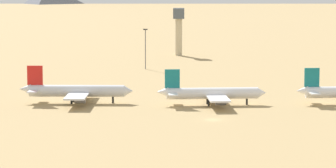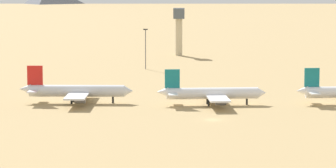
% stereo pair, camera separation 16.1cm
% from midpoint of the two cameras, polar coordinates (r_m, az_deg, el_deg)
% --- Properties ---
extents(ground, '(4000.00, 4000.00, 0.00)m').
position_cam_midpoint_polar(ground, '(242.71, 2.87, -2.31)').
color(ground, tan).
extents(parked_jet_red_3, '(34.95, 29.24, 11.58)m').
position_cam_midpoint_polar(parked_jet_red_3, '(272.60, -5.98, -0.45)').
color(parked_jet_red_3, silver).
rests_on(parked_jet_red_3, ground).
extents(parked_jet_teal_4, '(33.35, 28.18, 11.01)m').
position_cam_midpoint_polar(parked_jet_teal_4, '(267.54, 2.78, -0.61)').
color(parked_jet_teal_4, white).
rests_on(parked_jet_teal_4, ground).
extents(control_tower, '(5.20, 5.20, 22.29)m').
position_cam_midpoint_polar(control_tower, '(416.47, 0.68, 3.69)').
color(control_tower, '#C6B793').
rests_on(control_tower, ground).
extents(light_pole_west, '(1.80, 0.50, 16.52)m').
position_cam_midpoint_polar(light_pole_west, '(360.93, -1.48, 2.46)').
color(light_pole_west, '#59595E').
rests_on(light_pole_west, ground).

